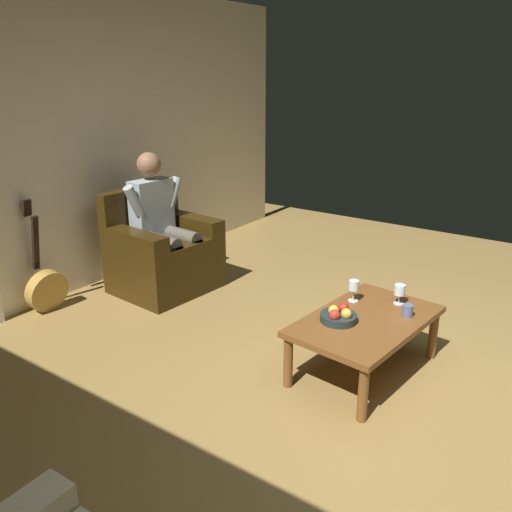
{
  "coord_description": "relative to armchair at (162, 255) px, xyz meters",
  "views": [
    {
      "loc": [
        2.77,
        0.78,
        1.93
      ],
      "look_at": [
        -0.36,
        -1.4,
        0.58
      ],
      "focal_mm": 37.07,
      "sensor_mm": 36.0,
      "label": 1
    }
  ],
  "objects": [
    {
      "name": "wine_glass_near",
      "position": [
        0.08,
        1.94,
        0.17
      ],
      "size": [
        0.07,
        0.07,
        0.16
      ],
      "color": "silver",
      "rests_on": "coffee_table"
    },
    {
      "name": "ground_plane",
      "position": [
        0.49,
        2.54,
        -0.33
      ],
      "size": [
        7.63,
        7.63,
        0.0
      ],
      "primitive_type": "plane",
      "color": "olive"
    },
    {
      "name": "armchair",
      "position": [
        0.0,
        0.0,
        0.0
      ],
      "size": [
        0.9,
        0.81,
        0.92
      ],
      "rotation": [
        0.0,
        0.0,
        -0.08
      ],
      "color": "#2E2009",
      "rests_on": "ground"
    },
    {
      "name": "candle_jar",
      "position": [
        0.1,
        2.34,
        0.1
      ],
      "size": [
        0.07,
        0.07,
        0.08
      ],
      "primitive_type": "cylinder",
      "color": "slate",
      "rests_on": "coffee_table"
    },
    {
      "name": "coffee_table",
      "position": [
        0.29,
        2.13,
        0.01
      ],
      "size": [
        1.12,
        0.75,
        0.39
      ],
      "rotation": [
        0.0,
        0.0,
        -0.11
      ],
      "color": "brown",
      "rests_on": "ground"
    },
    {
      "name": "wall_back",
      "position": [
        0.49,
        -0.66,
        1.0
      ],
      "size": [
        6.25,
        0.06,
        2.66
      ],
      "primitive_type": "cube",
      "color": "beige",
      "rests_on": "ground"
    },
    {
      "name": "wine_glass_far",
      "position": [
        -0.06,
        2.22,
        0.16
      ],
      "size": [
        0.08,
        0.08,
        0.14
      ],
      "color": "silver",
      "rests_on": "coffee_table"
    },
    {
      "name": "guitar",
      "position": [
        0.91,
        -0.46,
        -0.12
      ],
      "size": [
        0.36,
        0.23,
        0.96
      ],
      "color": "#A98237",
      "rests_on": "ground"
    },
    {
      "name": "person_seated",
      "position": [
        0.0,
        0.02,
        0.35
      ],
      "size": [
        0.65,
        0.62,
        1.25
      ],
      "rotation": [
        0.0,
        0.0,
        -0.08
      ],
      "color": "#909CA1",
      "rests_on": "ground"
    },
    {
      "name": "fruit_bowl",
      "position": [
        0.43,
        2.0,
        0.1
      ],
      "size": [
        0.24,
        0.24,
        0.11
      ],
      "color": "#1F2D2C",
      "rests_on": "coffee_table"
    }
  ]
}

